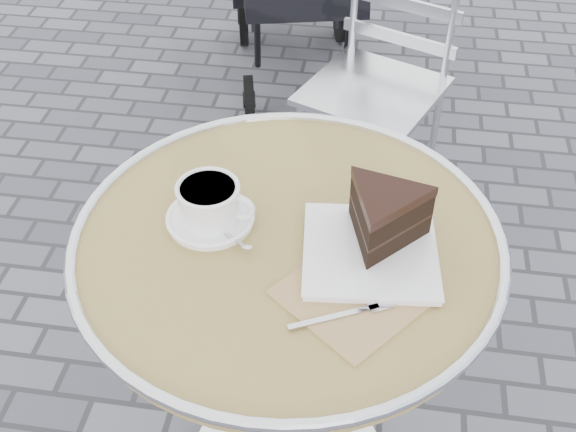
# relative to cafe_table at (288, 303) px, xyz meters

# --- Properties ---
(cafe_table) EXTENTS (0.72, 0.72, 0.74)m
(cafe_table) POSITION_rel_cafe_table_xyz_m (0.00, 0.00, 0.00)
(cafe_table) COLOR silver
(cafe_table) RESTS_ON ground
(cappuccino_set) EXTENTS (0.15, 0.15, 0.07)m
(cappuccino_set) POSITION_rel_cafe_table_xyz_m (-0.13, 0.02, 0.20)
(cappuccino_set) COLOR white
(cappuccino_set) RESTS_ON cafe_table
(cake_plate_set) EXTENTS (0.27, 0.35, 0.11)m
(cake_plate_set) POSITION_rel_cafe_table_xyz_m (0.15, -0.00, 0.22)
(cake_plate_set) COLOR #A6815B
(cake_plate_set) RESTS_ON cafe_table
(bistro_chair) EXTENTS (0.47, 0.47, 0.80)m
(bistro_chair) POSITION_rel_cafe_table_xyz_m (0.14, 1.05, -0.07)
(bistro_chair) COLOR silver
(bistro_chair) RESTS_ON ground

